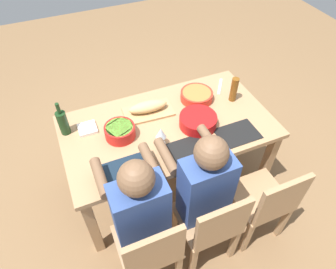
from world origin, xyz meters
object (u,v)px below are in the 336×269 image
at_px(bread_loaf, 148,107).
at_px(wine_glass, 161,134).
at_px(serving_bowl_greens, 198,120).
at_px(beer_bottle, 234,90).
at_px(serving_bowl_salad, 120,131).
at_px(napkin_stack, 87,128).
at_px(serving_bowl_fruit, 197,95).
at_px(chair_far_right, 150,250).
at_px(dining_table, 168,133).
at_px(diner_far_center, 202,186).
at_px(chair_far_center, 212,224).
at_px(diner_far_right, 139,210).
at_px(cutting_board, 148,112).
at_px(wine_bottle, 63,122).
at_px(chair_far_left, 267,202).

bearing_deg(bread_loaf, wine_glass, 84.61).
relative_size(serving_bowl_greens, beer_bottle, 1.34).
height_order(serving_bowl_salad, napkin_stack, serving_bowl_salad).
xyz_separation_m(serving_bowl_salad, bread_loaf, (-0.29, -0.17, 0.01)).
height_order(serving_bowl_salad, serving_bowl_fruit, serving_bowl_salad).
height_order(chair_far_right, napkin_stack, chair_far_right).
distance_m(serving_bowl_fruit, wine_glass, 0.61).
relative_size(dining_table, diner_far_center, 1.39).
distance_m(serving_bowl_fruit, bread_loaf, 0.44).
relative_size(chair_far_center, bread_loaf, 2.66).
bearing_deg(diner_far_right, wine_glass, -127.46).
xyz_separation_m(chair_far_center, serving_bowl_salad, (0.38, -0.81, 0.31)).
bearing_deg(cutting_board, beer_bottle, 170.21).
relative_size(diner_far_center, bread_loaf, 3.75).
relative_size(cutting_board, beer_bottle, 1.82).
bearing_deg(chair_far_center, serving_bowl_fruit, -109.66).
bearing_deg(chair_far_center, diner_far_right, -21.88).
distance_m(serving_bowl_greens, wine_bottle, 1.03).
bearing_deg(serving_bowl_salad, beer_bottle, -177.69).
distance_m(cutting_board, wine_bottle, 0.67).
bearing_deg(chair_far_center, dining_table, -90.00).
xyz_separation_m(wine_bottle, beer_bottle, (-1.39, 0.16, 0.00)).
distance_m(serving_bowl_salad, wine_glass, 0.33).
height_order(chair_far_right, cutting_board, chair_far_right).
distance_m(chair_far_right, serving_bowl_salad, 0.87).
relative_size(serving_bowl_greens, bread_loaf, 0.92).
bearing_deg(serving_bowl_greens, diner_far_center, 66.90).
distance_m(diner_far_center, diner_far_right, 0.46).
bearing_deg(chair_far_right, wine_glass, -118.23).
xyz_separation_m(serving_bowl_greens, beer_bottle, (-0.42, -0.17, 0.06)).
bearing_deg(diner_far_center, cutting_board, -83.28).
relative_size(chair_far_center, cutting_board, 2.12).
bearing_deg(cutting_board, serving_bowl_salad, 29.97).
bearing_deg(wine_glass, cutting_board, -95.39).
bearing_deg(wine_glass, serving_bowl_fruit, -142.51).
bearing_deg(chair_far_left, napkin_stack, -42.84).
bearing_deg(chair_far_right, serving_bowl_salad, -95.29).
relative_size(dining_table, beer_bottle, 7.56).
relative_size(dining_table, diner_far_right, 1.39).
bearing_deg(dining_table, diner_far_center, 90.00).
relative_size(cutting_board, bread_loaf, 1.25).
height_order(dining_table, cutting_board, cutting_board).
xyz_separation_m(bread_loaf, beer_bottle, (-0.73, 0.13, 0.04)).
bearing_deg(wine_bottle, diner_far_right, 109.93).
bearing_deg(wine_glass, beer_bottle, -162.42).
bearing_deg(chair_far_center, serving_bowl_greens, -107.36).
distance_m(serving_bowl_salad, cutting_board, 0.34).
distance_m(chair_far_right, cutting_board, 1.08).
bearing_deg(wine_bottle, wine_glass, 147.41).
height_order(chair_far_center, napkin_stack, chair_far_center).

